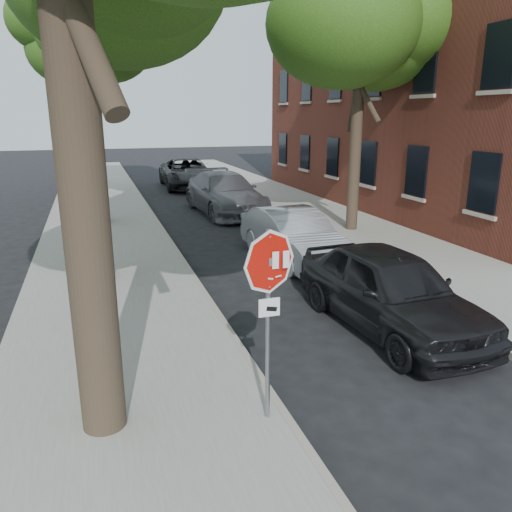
{
  "coord_description": "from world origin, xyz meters",
  "views": [
    {
      "loc": [
        -2.68,
        -5.57,
        4.06
      ],
      "look_at": [
        -0.48,
        1.17,
        2.05
      ],
      "focal_mm": 35.0,
      "sensor_mm": 36.0,
      "label": 1
    }
  ],
  "objects": [
    {
      "name": "apartment_building",
      "position": [
        14.0,
        14.0,
        7.65
      ],
      "size": [
        12.2,
        20.2,
        15.3
      ],
      "color": "brown",
      "rests_on": "ground"
    },
    {
      "name": "stop_sign",
      "position": [
        -0.7,
        -0.03,
        1.95
      ],
      "size": [
        0.76,
        0.34,
        2.61
      ],
      "color": "gray",
      "rests_on": "sidewalk_left"
    },
    {
      "name": "tree_far",
      "position": [
        -2.72,
        21.11,
        7.21
      ],
      "size": [
        5.29,
        4.91,
        9.33
      ],
      "color": "black",
      "rests_on": "sidewalk_left"
    },
    {
      "name": "car_a",
      "position": [
        2.6,
        2.27,
        0.81
      ],
      "size": [
        2.15,
        4.83,
        1.61
      ],
      "primitive_type": "imported",
      "rotation": [
        0.0,
        0.0,
        0.05
      ],
      "color": "black",
      "rests_on": "ground"
    },
    {
      "name": "car_b",
      "position": [
        2.6,
        7.2,
        0.74
      ],
      "size": [
        1.87,
        4.61,
        1.49
      ],
      "primitive_type": "imported",
      "rotation": [
        0.0,
        0.0,
        0.07
      ],
      "color": "#A5A7AD",
      "rests_on": "ground"
    },
    {
      "name": "car_d",
      "position": [
        2.51,
        23.01,
        0.83
      ],
      "size": [
        2.92,
        6.04,
        1.66
      ],
      "primitive_type": "imported",
      "rotation": [
        0.0,
        0.0,
        -0.03
      ],
      "color": "black",
      "rests_on": "ground"
    },
    {
      "name": "car_c",
      "position": [
        2.6,
        14.86,
        0.86
      ],
      "size": [
        2.72,
        6.02,
        1.71
      ],
      "primitive_type": "imported",
      "rotation": [
        0.0,
        0.0,
        0.06
      ],
      "color": "#57565C",
      "rests_on": "ground"
    },
    {
      "name": "curb_right",
      "position": [
        3.95,
        12.0,
        0.07
      ],
      "size": [
        0.12,
        55.0,
        0.13
      ],
      "primitive_type": "cube",
      "color": "#9E9384",
      "rests_on": "ground"
    },
    {
      "name": "sidewalk_right",
      "position": [
        6.0,
        12.0,
        0.06
      ],
      "size": [
        4.0,
        55.0,
        0.12
      ],
      "primitive_type": "cube",
      "color": "gray",
      "rests_on": "ground"
    },
    {
      "name": "ground",
      "position": [
        0.0,
        0.0,
        0.0
      ],
      "size": [
        120.0,
        120.0,
        0.0
      ],
      "primitive_type": "plane",
      "color": "black",
      "rests_on": "ground"
    },
    {
      "name": "tree_right",
      "position": [
        5.98,
        10.11,
        7.21
      ],
      "size": [
        5.29,
        4.91,
        9.33
      ],
      "color": "black",
      "rests_on": "sidewalk_right"
    },
    {
      "name": "sidewalk_left",
      "position": [
        -2.5,
        12.0,
        0.06
      ],
      "size": [
        4.0,
        55.0,
        0.12
      ],
      "primitive_type": "cube",
      "color": "gray",
      "rests_on": "ground"
    },
    {
      "name": "curb_left",
      "position": [
        -0.45,
        12.0,
        0.07
      ],
      "size": [
        0.12,
        55.0,
        0.13
      ],
      "primitive_type": "cube",
      "color": "#9E9384",
      "rests_on": "ground"
    }
  ]
}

